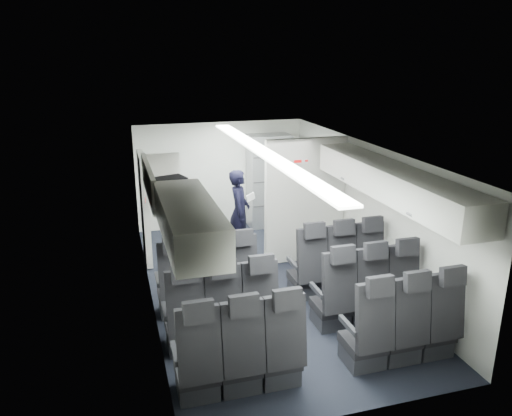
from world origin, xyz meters
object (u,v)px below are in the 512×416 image
seat_row_front (274,276)px  flight_attendant (239,212)px  seat_row_rear (325,344)px  seat_row_mid (296,306)px  carry_on_bag (169,187)px  galley_unit (269,181)px  boarding_door (145,207)px

seat_row_front → flight_attendant: bearing=90.1°
seat_row_front → flight_attendant: flight_attendant is taller
seat_row_front → seat_row_rear: (0.00, -1.80, 0.00)m
seat_row_front → seat_row_mid: 0.90m
flight_attendant → carry_on_bag: 2.55m
seat_row_rear → carry_on_bag: carry_on_bag is taller
seat_row_front → galley_unit: size_ratio=1.75×
seat_row_mid → carry_on_bag: bearing=143.9°
galley_unit → boarding_door: 2.84m
seat_row_front → boarding_door: boarding_door is taller
seat_row_front → carry_on_bag: 1.99m
flight_attendant → boarding_door: bearing=104.6°
seat_row_rear → galley_unit: (0.95, 5.05, 0.55)m
boarding_door → flight_attendant: 1.65m
flight_attendant → carry_on_bag: size_ratio=3.74×
flight_attendant → carry_on_bag: bearing=161.2°
seat_row_front → seat_row_mid: size_ratio=1.00×
seat_row_rear → flight_attendant: (-0.00, 3.78, 0.36)m
seat_row_mid → seat_row_rear: bearing=-90.0°
seat_row_mid → carry_on_bag: (-1.41, 1.03, 1.41)m
seat_row_front → seat_row_mid: same height
seat_row_front → boarding_door: 2.71m
boarding_door → carry_on_bag: 2.15m
seat_row_mid → flight_attendant: (-0.00, 2.88, 0.36)m
boarding_door → flight_attendant: boarding_door is taller
boarding_door → galley_unit: bearing=24.3°
seat_row_mid → boarding_door: boarding_door is taller
seat_row_mid → carry_on_bag: carry_on_bag is taller
seat_row_mid → seat_row_rear: 0.90m
boarding_door → carry_on_bag: (0.23, -1.96, 0.85)m
seat_row_mid → carry_on_bag: 2.24m
seat_row_mid → flight_attendant: size_ratio=2.18×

